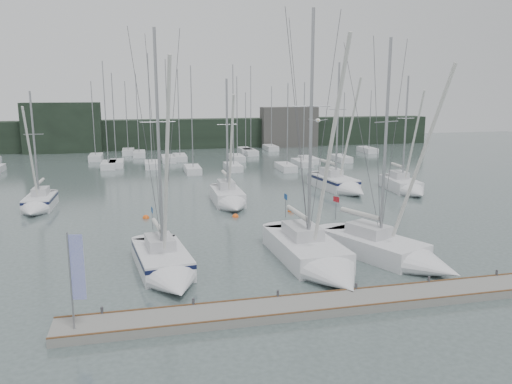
% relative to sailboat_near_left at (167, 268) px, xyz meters
% --- Properties ---
extents(ground, '(160.00, 160.00, 0.00)m').
position_rel_sailboat_near_left_xyz_m(ground, '(6.92, -0.62, -0.56)').
color(ground, '#475655').
rests_on(ground, ground).
extents(dock, '(24.00, 2.00, 0.40)m').
position_rel_sailboat_near_left_xyz_m(dock, '(6.92, -5.62, -0.36)').
color(dock, slate).
rests_on(dock, ground).
extents(far_treeline, '(90.00, 4.00, 5.00)m').
position_rel_sailboat_near_left_xyz_m(far_treeline, '(6.92, 61.38, 1.94)').
color(far_treeline, black).
rests_on(far_treeline, ground).
extents(far_building_left, '(12.00, 3.00, 8.00)m').
position_rel_sailboat_near_left_xyz_m(far_building_left, '(-13.08, 59.38, 3.44)').
color(far_building_left, black).
rests_on(far_building_left, ground).
extents(far_building_right, '(10.00, 3.00, 7.00)m').
position_rel_sailboat_near_left_xyz_m(far_building_right, '(24.92, 59.38, 2.94)').
color(far_building_right, '#45433F').
rests_on(far_building_right, ground).
extents(mast_forest, '(59.33, 25.64, 14.58)m').
position_rel_sailboat_near_left_xyz_m(mast_forest, '(5.63, 44.08, -0.08)').
color(mast_forest, silver).
rests_on(mast_forest, ground).
extents(sailboat_near_left, '(3.69, 8.49, 14.08)m').
position_rel_sailboat_near_left_xyz_m(sailboat_near_left, '(0.00, 0.00, 0.00)').
color(sailboat_near_left, silver).
rests_on(sailboat_near_left, ground).
extents(sailboat_near_center, '(3.69, 10.44, 15.53)m').
position_rel_sailboat_near_left_xyz_m(sailboat_near_center, '(8.42, -0.83, 0.01)').
color(sailboat_near_center, silver).
rests_on(sailboat_near_center, ground).
extents(sailboat_near_right, '(6.28, 9.35, 13.92)m').
position_rel_sailboat_near_left_xyz_m(sailboat_near_right, '(13.39, -0.87, -0.01)').
color(sailboat_near_right, silver).
rests_on(sailboat_near_right, ground).
extents(sailboat_mid_a, '(2.37, 6.33, 10.63)m').
position_rel_sailboat_near_left_xyz_m(sailboat_mid_a, '(-9.71, 17.93, -0.02)').
color(sailboat_mid_a, silver).
rests_on(sailboat_mid_a, ground).
extents(sailboat_mid_c, '(2.53, 7.55, 11.71)m').
position_rel_sailboat_near_left_xyz_m(sailboat_mid_c, '(6.32, 15.90, 0.03)').
color(sailboat_mid_c, silver).
rests_on(sailboat_mid_c, ground).
extents(sailboat_mid_d, '(3.82, 9.22, 13.53)m').
position_rel_sailboat_near_left_xyz_m(sailboat_mid_d, '(18.39, 19.85, 0.08)').
color(sailboat_mid_d, silver).
rests_on(sailboat_mid_d, ground).
extents(sailboat_mid_e, '(3.11, 7.71, 12.11)m').
position_rel_sailboat_near_left_xyz_m(sailboat_mid_e, '(24.36, 17.59, 0.00)').
color(sailboat_mid_e, silver).
rests_on(sailboat_mid_e, ground).
extents(buoy_a, '(0.52, 0.52, 0.52)m').
position_rel_sailboat_near_left_xyz_m(buoy_a, '(6.10, 12.13, -0.56)').
color(buoy_a, '#EF5715').
rests_on(buoy_a, ground).
extents(buoy_b, '(0.64, 0.64, 0.64)m').
position_rel_sailboat_near_left_xyz_m(buoy_b, '(11.02, 12.88, -0.56)').
color(buoy_b, '#EF5715').
rests_on(buoy_b, ground).
extents(buoy_c, '(0.54, 0.54, 0.54)m').
position_rel_sailboat_near_left_xyz_m(buoy_c, '(-0.91, 13.36, -0.56)').
color(buoy_c, '#EF5715').
rests_on(buoy_c, ground).
extents(dock_banner, '(0.62, 0.15, 4.11)m').
position_rel_sailboat_near_left_xyz_m(dock_banner, '(-3.90, -5.93, 2.27)').
color(dock_banner, gray).
rests_on(dock_banner, dock).
extents(seagull, '(0.95, 0.46, 0.19)m').
position_rel_sailboat_near_left_xyz_m(seagull, '(7.41, -2.80, 7.99)').
color(seagull, white).
rests_on(seagull, ground).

